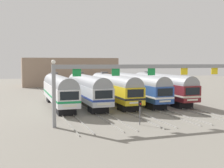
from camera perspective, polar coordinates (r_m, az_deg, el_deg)
name	(u,v)px	position (r m, az deg, el deg)	size (l,w,h in m)	color
ground_plane	(113,104)	(45.83, 0.26, -4.07)	(160.00, 160.00, 0.00)	gray
track_bed	(88,93)	(62.03, -4.81, -1.80)	(18.75, 70.00, 0.15)	gray
commuter_train_white	(59,89)	(43.52, -10.55, -1.02)	(2.88, 18.06, 5.05)	white
commuter_train_silver	(87,88)	(44.32, -5.02, -0.87)	(2.88, 18.06, 5.05)	silver
commuter_train_yellow	(113,88)	(45.51, 0.26, -0.72)	(2.88, 18.06, 5.05)	gold
commuter_train_blue	(138,87)	(47.07, 5.24, -0.57)	(2.88, 18.06, 4.77)	#284C9E
commuter_train_maroon	(162,86)	(48.97, 9.86, -0.42)	(2.88, 18.06, 5.05)	maroon
catenary_gantry	(151,75)	(32.88, 7.87, 1.80)	(22.49, 0.44, 6.97)	gray
yard_signal_mast	(140,108)	(30.79, 5.59, -4.74)	(0.28, 0.35, 2.65)	#59595E
maintenance_building	(70,72)	(84.46, -8.45, 2.45)	(26.79, 10.00, 7.94)	gray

